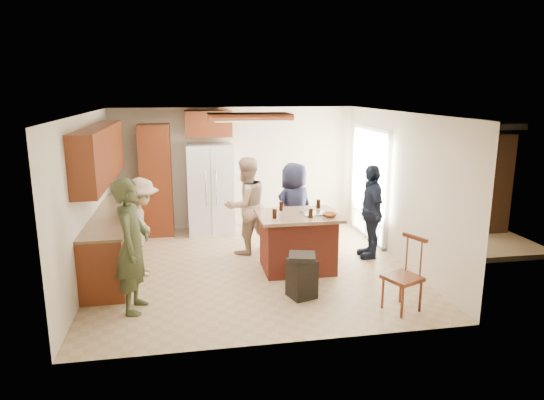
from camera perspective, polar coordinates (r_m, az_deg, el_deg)
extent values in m
plane|color=tan|center=(8.07, -2.34, -7.84)|extent=(5.00, 5.00, 0.00)
plane|color=white|center=(7.55, -2.51, 10.18)|extent=(5.00, 5.00, 0.00)
plane|color=beige|center=(10.16, -4.35, 3.77)|extent=(5.00, 0.00, 5.00)
plane|color=beige|center=(5.33, 1.26, -4.68)|extent=(5.00, 0.00, 5.00)
plane|color=beige|center=(7.79, -20.96, 0.13)|extent=(0.00, 5.00, 5.00)
plane|color=beige|center=(8.42, 14.70, 1.47)|extent=(0.00, 5.00, 5.00)
cube|color=white|center=(9.53, 11.53, 1.71)|extent=(0.02, 1.60, 2.10)
cube|color=white|center=(9.52, 11.41, 1.71)|extent=(0.08, 1.72, 2.10)
cube|color=maroon|center=(7.75, -2.71, 9.81)|extent=(1.30, 0.70, 0.10)
cube|color=white|center=(7.76, -2.71, 9.36)|extent=(1.10, 0.50, 0.02)
cube|color=olive|center=(10.43, 19.06, -3.99)|extent=(3.00, 3.00, 0.10)
cube|color=#593319|center=(11.05, 21.14, 2.37)|extent=(1.40, 1.60, 2.00)
imported|color=#394125|center=(6.52, -16.12, -5.21)|extent=(0.57, 0.71, 1.77)
imported|color=tan|center=(8.51, -3.07, -0.67)|extent=(0.98, 0.84, 1.72)
imported|color=#1B1E36|center=(8.50, 2.62, -1.02)|extent=(0.95, 0.84, 1.63)
imported|color=#1A2134|center=(8.48, 11.57, -1.32)|extent=(0.58, 0.99, 1.62)
imported|color=tan|center=(7.79, -15.10, -3.10)|extent=(0.50, 1.01, 1.54)
cube|color=maroon|center=(8.33, -17.98, -4.63)|extent=(0.60, 3.00, 0.88)
cube|color=#846B4C|center=(8.20, -18.21, -1.56)|extent=(0.64, 3.00, 0.04)
cube|color=maroon|center=(8.05, -19.58, 5.15)|extent=(0.35, 3.00, 0.85)
cube|color=maroon|center=(9.85, -13.45, 2.28)|extent=(0.60, 0.60, 2.20)
cube|color=maroon|center=(9.71, -7.53, 8.92)|extent=(0.90, 0.60, 0.50)
cube|color=white|center=(9.81, -7.28, 1.30)|extent=(0.90, 0.72, 1.80)
cube|color=gray|center=(9.45, -7.16, 0.86)|extent=(0.01, 0.01, 1.71)
cylinder|color=silver|center=(9.40, -7.78, 1.34)|extent=(0.02, 0.02, 0.70)
cylinder|color=silver|center=(9.41, -6.56, 1.38)|extent=(0.02, 0.02, 0.70)
cube|color=maroon|center=(7.82, 3.03, -5.12)|extent=(1.10, 0.85, 0.88)
cube|color=#876A4E|center=(7.69, 3.07, -1.83)|extent=(1.28, 1.03, 0.05)
cube|color=silver|center=(7.69, 4.97, -1.58)|extent=(0.42, 0.33, 0.02)
imported|color=brown|center=(7.56, 6.83, -1.76)|extent=(0.28, 0.28, 0.05)
cylinder|color=black|center=(7.39, 0.31, -1.61)|extent=(0.07, 0.07, 0.15)
cylinder|color=black|center=(7.87, 1.09, -0.72)|extent=(0.07, 0.07, 0.15)
cylinder|color=black|center=(8.05, 5.47, -0.46)|extent=(0.07, 0.07, 0.15)
cylinder|color=black|center=(7.44, 4.57, -1.56)|extent=(0.07, 0.07, 0.15)
cube|color=black|center=(6.88, 3.53, -9.19)|extent=(0.43, 0.43, 0.55)
cube|color=black|center=(6.76, 3.56, -6.72)|extent=(0.44, 0.44, 0.08)
cube|color=maroon|center=(6.64, 15.10, -8.85)|extent=(0.55, 0.55, 0.05)
cylinder|color=maroon|center=(6.50, 15.07, -11.51)|extent=(0.05, 0.05, 0.44)
cylinder|color=maroon|center=(6.74, 17.06, -10.74)|extent=(0.05, 0.05, 0.44)
cylinder|color=maroon|center=(6.71, 12.90, -10.59)|extent=(0.05, 0.05, 0.44)
cylinder|color=maroon|center=(6.94, 14.90, -9.88)|extent=(0.05, 0.05, 0.44)
cube|color=maroon|center=(6.60, 16.48, -4.26)|extent=(0.19, 0.38, 0.05)
cylinder|color=maroon|center=(6.61, 17.13, -6.58)|extent=(0.03, 0.03, 0.50)
cylinder|color=maroon|center=(6.75, 15.57, -6.05)|extent=(0.03, 0.03, 0.50)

